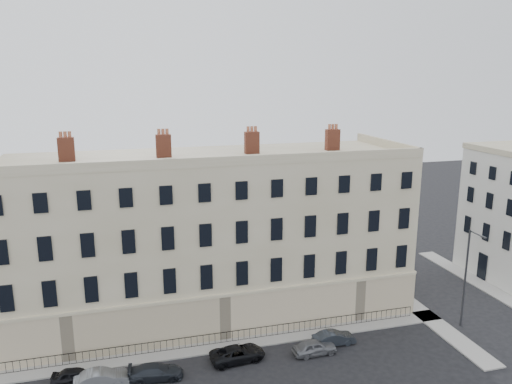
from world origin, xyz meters
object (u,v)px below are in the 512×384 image
car_d (238,354)px  car_c (156,372)px  car_e (315,347)px  car_f (334,338)px  car_b (101,378)px  streetlamp (467,274)px  car_a (76,376)px

car_d → car_c: bearing=90.9°
car_e → car_f: (2.12, 0.94, -0.02)m
car_b → streetlamp: bearing=-90.8°
car_b → car_e: 16.49m
car_a → car_f: (20.43, -0.08, 0.01)m
car_b → car_e: bearing=-92.4°
car_f → car_a: bearing=89.9°
car_a → streetlamp: 33.14m
car_b → car_d: car_b is taller
car_a → car_f: 20.43m
car_e → streetlamp: bearing=-88.4°
streetlamp → car_d: bearing=-175.8°
car_a → car_e: car_e is taller
car_c → streetlamp: (27.15, 0.80, 4.41)m
car_d → car_f: bearing=-94.5°
car_d → streetlamp: streetlamp is taller
car_b → car_d: size_ratio=0.88×
car_f → streetlamp: 13.17m
car_e → streetlamp: 15.20m
car_c → car_f: bearing=-81.3°
car_b → car_c: (3.87, -0.14, -0.05)m
car_b → car_c: bearing=-94.1°
car_b → streetlamp: streetlamp is taller
streetlamp → car_a: bearing=-176.3°
car_b → car_e: car_b is taller
car_c → car_a: bearing=84.7°
car_f → streetlamp: streetlamp is taller
car_f → car_b: bearing=92.6°
car_b → car_f: (18.61, 0.82, -0.04)m
car_c → car_b: bearing=92.9°
car_f → streetlamp: (12.41, -0.16, 4.40)m
car_c → car_f: car_f is taller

